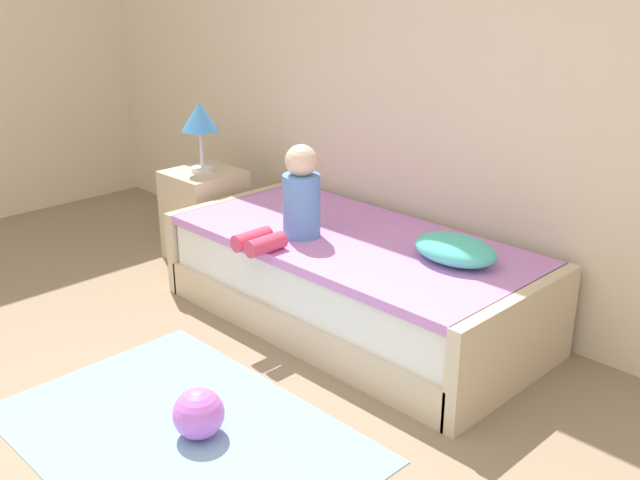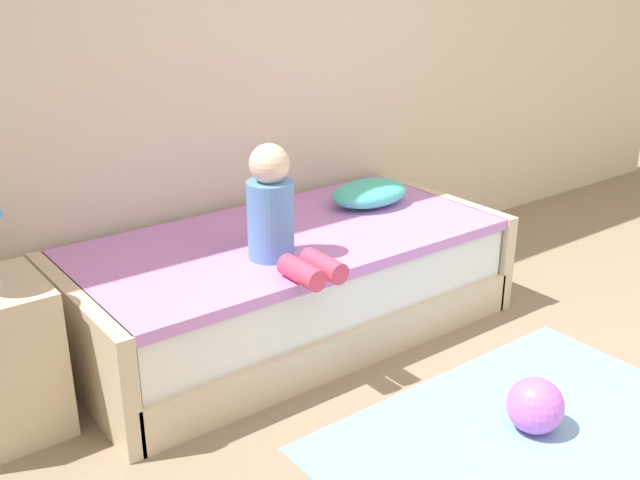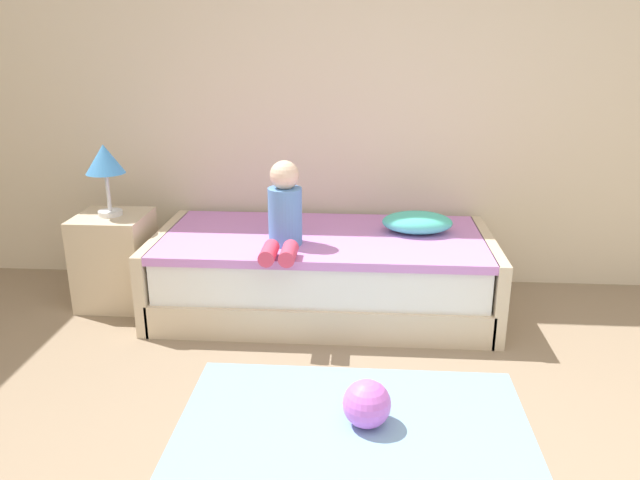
% 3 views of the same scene
% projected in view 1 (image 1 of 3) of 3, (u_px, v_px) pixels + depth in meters
% --- Properties ---
extents(wall_rear, '(7.20, 0.10, 2.90)m').
position_uv_depth(wall_rear, '(495.00, 53.00, 3.77)').
color(wall_rear, beige).
rests_on(wall_rear, ground).
extents(bed, '(2.11, 1.00, 0.50)m').
position_uv_depth(bed, '(352.00, 281.00, 4.07)').
color(bed, beige).
rests_on(bed, ground).
extents(nightstand, '(0.44, 0.44, 0.60)m').
position_uv_depth(nightstand, '(205.00, 215.00, 4.96)').
color(nightstand, beige).
rests_on(nightstand, ground).
extents(table_lamp, '(0.24, 0.24, 0.45)m').
position_uv_depth(table_lamp, '(200.00, 120.00, 4.73)').
color(table_lamp, silver).
rests_on(table_lamp, nightstand).
extents(child_figure, '(0.20, 0.51, 0.50)m').
position_uv_depth(child_figure, '(295.00, 201.00, 3.90)').
color(child_figure, '#598CD1').
rests_on(child_figure, bed).
extents(pillow, '(0.44, 0.30, 0.13)m').
position_uv_depth(pillow, '(455.00, 250.00, 3.63)').
color(pillow, '#4CCCBC').
rests_on(pillow, bed).
extents(toy_ball, '(0.22, 0.22, 0.22)m').
position_uv_depth(toy_ball, '(199.00, 414.00, 3.12)').
color(toy_ball, '#CC66D8').
rests_on(toy_ball, ground).
extents(area_rug, '(1.60, 1.10, 0.01)m').
position_uv_depth(area_rug, '(181.00, 434.00, 3.15)').
color(area_rug, '#7AA8CC').
rests_on(area_rug, ground).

